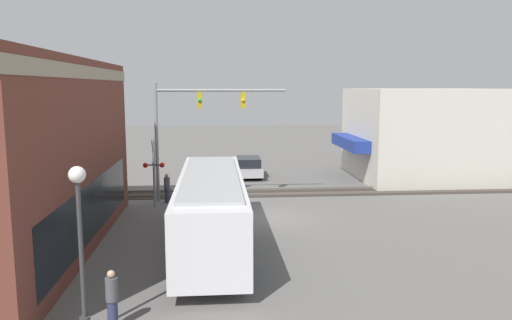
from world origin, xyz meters
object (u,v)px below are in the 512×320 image
(crossing_signal, at_px, (154,165))
(pedestrian_by_lamp, at_px, (112,299))
(city_bus, at_px, (211,207))
(parked_car_silver, at_px, (248,167))
(pedestrian_at_crossing, at_px, (167,188))
(streetlamp, at_px, (80,236))

(crossing_signal, xyz_separation_m, pedestrian_by_lamp, (-14.05, -0.51, -1.46))
(city_bus, height_order, parked_car_silver, city_bus)
(city_bus, relative_size, pedestrian_at_crossing, 6.99)
(parked_car_silver, xyz_separation_m, pedestrian_by_lamp, (-22.88, 5.24, 0.16))
(streetlamp, bearing_deg, pedestrian_by_lamp, -64.78)
(parked_car_silver, bearing_deg, crossing_signal, 146.92)
(pedestrian_at_crossing, bearing_deg, crossing_signal, 143.52)
(city_bus, height_order, pedestrian_at_crossing, city_bus)
(streetlamp, height_order, parked_car_silver, streetlamp)
(city_bus, bearing_deg, pedestrian_at_crossing, 17.59)
(city_bus, xyz_separation_m, streetlamp, (-7.11, 3.31, 1.04))
(city_bus, bearing_deg, parked_car_silver, -9.18)
(parked_car_silver, relative_size, pedestrian_at_crossing, 2.82)
(city_bus, distance_m, parked_car_silver, 16.33)
(crossing_signal, distance_m, parked_car_silver, 10.66)
(parked_car_silver, bearing_deg, pedestrian_by_lamp, 167.10)
(pedestrian_by_lamp, bearing_deg, pedestrian_at_crossing, -0.33)
(parked_car_silver, bearing_deg, pedestrian_at_crossing, 147.28)
(city_bus, relative_size, crossing_signal, 3.08)
(city_bus, xyz_separation_m, pedestrian_at_crossing, (8.06, 2.56, -0.83))
(crossing_signal, height_order, streetlamp, streetlamp)
(pedestrian_by_lamp, bearing_deg, crossing_signal, 2.07)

